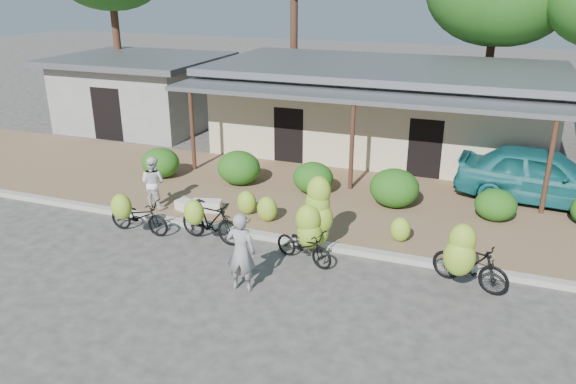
{
  "coord_description": "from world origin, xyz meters",
  "views": [
    {
      "loc": [
        3.98,
        -10.21,
        6.4
      ],
      "look_at": [
        -0.76,
        2.48,
        1.2
      ],
      "focal_mm": 35.0,
      "sensor_mm": 36.0,
      "label": 1
    }
  ],
  "objects_px": {
    "bike_far_left": "(137,215)",
    "sack_far": "(188,206)",
    "teal_van": "(542,175)",
    "vendor": "(241,252)",
    "bike_right": "(467,260)",
    "bystander": "(153,183)",
    "bike_center": "(311,227)",
    "sack_near": "(207,206)",
    "bike_left": "(209,220)"
  },
  "relations": [
    {
      "from": "bike_far_left",
      "to": "bike_center",
      "type": "height_order",
      "value": "bike_center"
    },
    {
      "from": "bike_center",
      "to": "teal_van",
      "type": "height_order",
      "value": "bike_center"
    },
    {
      "from": "sack_far",
      "to": "teal_van",
      "type": "distance_m",
      "value": 10.4
    },
    {
      "from": "vendor",
      "to": "bike_right",
      "type": "bearing_deg",
      "value": -164.86
    },
    {
      "from": "teal_van",
      "to": "sack_near",
      "type": "bearing_deg",
      "value": 119.21
    },
    {
      "from": "bike_right",
      "to": "vendor",
      "type": "height_order",
      "value": "vendor"
    },
    {
      "from": "bike_right",
      "to": "bike_far_left",
      "type": "bearing_deg",
      "value": 110.86
    },
    {
      "from": "bike_far_left",
      "to": "bike_left",
      "type": "bearing_deg",
      "value": -81.85
    },
    {
      "from": "sack_near",
      "to": "vendor",
      "type": "xyz_separation_m",
      "value": [
        2.7,
        -3.42,
        0.63
      ]
    },
    {
      "from": "bike_left",
      "to": "bike_center",
      "type": "distance_m",
      "value": 2.72
    },
    {
      "from": "bike_center",
      "to": "sack_near",
      "type": "bearing_deg",
      "value": 87.37
    },
    {
      "from": "vendor",
      "to": "teal_van",
      "type": "distance_m",
      "value": 9.77
    },
    {
      "from": "bike_right",
      "to": "sack_near",
      "type": "distance_m",
      "value": 7.49
    },
    {
      "from": "bystander",
      "to": "sack_near",
      "type": "bearing_deg",
      "value": -164.94
    },
    {
      "from": "vendor",
      "to": "bystander",
      "type": "relative_size",
      "value": 1.17
    },
    {
      "from": "sack_near",
      "to": "vendor",
      "type": "relative_size",
      "value": 0.47
    },
    {
      "from": "vendor",
      "to": "bystander",
      "type": "bearing_deg",
      "value": -40.97
    },
    {
      "from": "bike_center",
      "to": "teal_van",
      "type": "distance_m",
      "value": 7.7
    },
    {
      "from": "bike_right",
      "to": "sack_far",
      "type": "height_order",
      "value": "bike_right"
    },
    {
      "from": "bike_center",
      "to": "vendor",
      "type": "distance_m",
      "value": 2.16
    },
    {
      "from": "bike_far_left",
      "to": "vendor",
      "type": "bearing_deg",
      "value": -110.95
    },
    {
      "from": "bike_right",
      "to": "bystander",
      "type": "relative_size",
      "value": 1.19
    },
    {
      "from": "sack_near",
      "to": "bike_far_left",
      "type": "bearing_deg",
      "value": -120.83
    },
    {
      "from": "bike_far_left",
      "to": "vendor",
      "type": "distance_m",
      "value": 4.13
    },
    {
      "from": "sack_far",
      "to": "bystander",
      "type": "height_order",
      "value": "bystander"
    },
    {
      "from": "sack_far",
      "to": "teal_van",
      "type": "bearing_deg",
      "value": 24.37
    },
    {
      "from": "bike_left",
      "to": "bike_right",
      "type": "distance_m",
      "value": 6.32
    },
    {
      "from": "bike_center",
      "to": "sack_near",
      "type": "relative_size",
      "value": 2.39
    },
    {
      "from": "bike_far_left",
      "to": "bike_center",
      "type": "relative_size",
      "value": 0.89
    },
    {
      "from": "bike_far_left",
      "to": "bike_left",
      "type": "height_order",
      "value": "bike_left"
    },
    {
      "from": "bike_center",
      "to": "teal_van",
      "type": "xyz_separation_m",
      "value": [
        5.32,
        5.56,
        0.13
      ]
    },
    {
      "from": "sack_far",
      "to": "bystander",
      "type": "xyz_separation_m",
      "value": [
        -1.03,
        -0.12,
        0.63
      ]
    },
    {
      "from": "bike_left",
      "to": "sack_far",
      "type": "height_order",
      "value": "bike_left"
    },
    {
      "from": "bike_center",
      "to": "vendor",
      "type": "height_order",
      "value": "bike_center"
    },
    {
      "from": "bike_far_left",
      "to": "bike_center",
      "type": "distance_m",
      "value": 4.75
    },
    {
      "from": "bike_left",
      "to": "bystander",
      "type": "height_order",
      "value": "bystander"
    },
    {
      "from": "bystander",
      "to": "bike_right",
      "type": "bearing_deg",
      "value": 173.79
    },
    {
      "from": "teal_van",
      "to": "bike_far_left",
      "type": "bearing_deg",
      "value": 125.13
    },
    {
      "from": "bike_left",
      "to": "bike_right",
      "type": "height_order",
      "value": "bike_right"
    },
    {
      "from": "bike_far_left",
      "to": "sack_far",
      "type": "xyz_separation_m",
      "value": [
        0.59,
        1.61,
        -0.28
      ]
    },
    {
      "from": "bike_center",
      "to": "bike_far_left",
      "type": "bearing_deg",
      "value": 113.48
    },
    {
      "from": "bike_center",
      "to": "bike_right",
      "type": "height_order",
      "value": "bike_center"
    },
    {
      "from": "vendor",
      "to": "bystander",
      "type": "height_order",
      "value": "vendor"
    },
    {
      "from": "sack_near",
      "to": "bystander",
      "type": "bearing_deg",
      "value": -168.17
    },
    {
      "from": "teal_van",
      "to": "bike_left",
      "type": "bearing_deg",
      "value": 130.01
    },
    {
      "from": "bike_left",
      "to": "bike_center",
      "type": "relative_size",
      "value": 0.93
    },
    {
      "from": "bike_far_left",
      "to": "teal_van",
      "type": "height_order",
      "value": "teal_van"
    },
    {
      "from": "bike_center",
      "to": "sack_far",
      "type": "height_order",
      "value": "bike_center"
    },
    {
      "from": "bike_far_left",
      "to": "bike_right",
      "type": "height_order",
      "value": "bike_right"
    },
    {
      "from": "bike_left",
      "to": "teal_van",
      "type": "xyz_separation_m",
      "value": [
        8.02,
        5.68,
        0.34
      ]
    }
  ]
}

